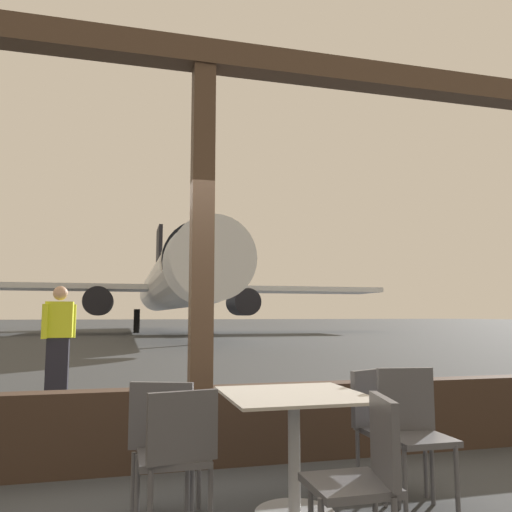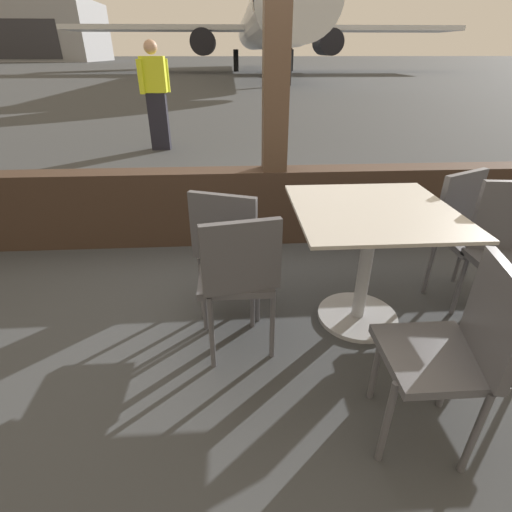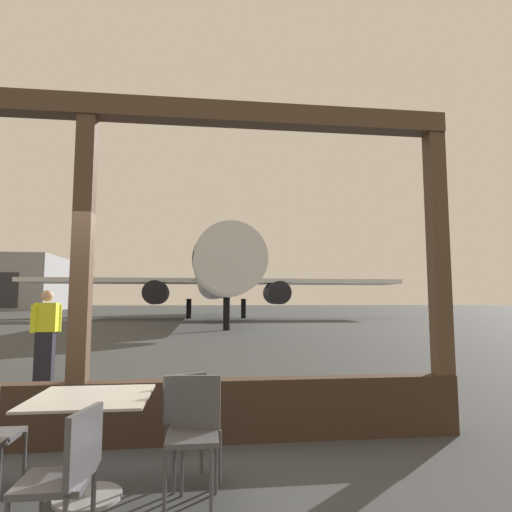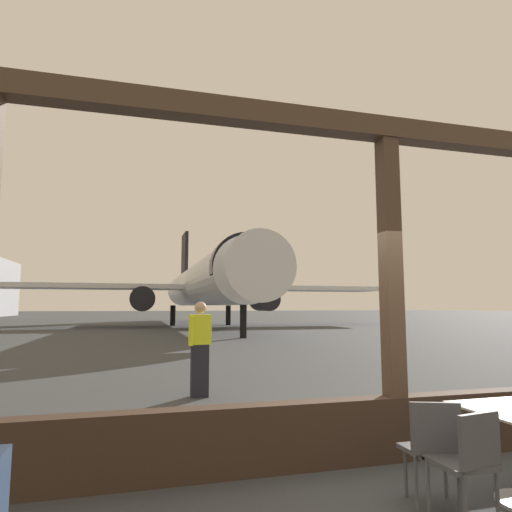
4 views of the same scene
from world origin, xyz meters
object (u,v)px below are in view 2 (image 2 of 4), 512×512
Objects in this scene: airplane at (265,24)px; ground_crew_worker at (156,96)px; cafe_chair_aisle_right at (457,345)px; distant_hangar at (24,31)px; cafe_chair_window_right at (468,227)px; dining_table at (367,252)px; cafe_chair_aisle_left at (238,273)px; cafe_chair_window_left at (230,244)px; cafe_chair_side_extra at (510,247)px.

ground_crew_worker is at bearing -98.51° from airplane.
airplane is at bearing 86.50° from cafe_chair_aisle_right.
cafe_chair_window_right is at bearing -64.20° from distant_hangar.
cafe_chair_aisle_left is (-0.79, -0.26, 0.04)m from dining_table.
dining_table is 0.52× the size of ground_crew_worker.
cafe_chair_window_left is at bearing -174.68° from cafe_chair_window_right.
airplane reaches higher than cafe_chair_aisle_left.
cafe_chair_side_extra is at bearing 46.35° from cafe_chair_aisle_right.
airplane is 20.65× the size of ground_crew_worker.
cafe_chair_window_right is at bearing -92.43° from airplane.
cafe_chair_window_right is 0.04× the size of distant_hangar.
airplane is 1.46× the size of distant_hangar.
cafe_chair_side_extra is at bearing -82.61° from cafe_chair_window_right.
cafe_chair_side_extra is (0.05, -0.35, 0.03)m from cafe_chair_window_right.
airplane is 28.84m from ground_crew_worker.
cafe_chair_window_right is at bearing 58.49° from cafe_chair_aisle_right.
ground_crew_worker is at bearing 120.30° from cafe_chair_window_right.
cafe_chair_aisle_left is at bearing -174.37° from cafe_chair_side_extra.
cafe_chair_side_extra is at bearing 5.63° from cafe_chair_aisle_left.
dining_table is 33.73m from airplane.
ground_crew_worker reaches higher than cafe_chair_side_extra.
distant_hangar is at bearing 114.77° from cafe_chair_window_left.
cafe_chair_aisle_right is (0.08, -0.87, 0.04)m from dining_table.
cafe_chair_window_left is 33.68m from airplane.
cafe_chair_window_right is 5.64m from ground_crew_worker.
distant_hangar reaches higher than cafe_chair_side_extra.
cafe_chair_window_right is 0.02× the size of airplane.
cafe_chair_aisle_left is at bearing 144.78° from cafe_chair_aisle_right.
cafe_chair_window_right reaches higher than cafe_chair_aisle_left.
cafe_chair_window_left is (-0.83, 0.10, 0.03)m from dining_table.
ground_crew_worker is at bearing 103.92° from cafe_chair_window_left.
distant_hangar is (-35.15, 76.46, 4.04)m from cafe_chair_aisle_left.
cafe_chair_window_left is 0.36m from cafe_chair_aisle_left.
cafe_chair_window_left is at bearing -95.15° from airplane.
airplane reaches higher than ground_crew_worker.
ground_crew_worker is 78.83m from distant_hangar.
cafe_chair_window_left is 0.99× the size of cafe_chair_aisle_right.
cafe_chair_aisle_right is 34.58m from airplane.
cafe_chair_window_right is at bearing -59.70° from ground_crew_worker.
cafe_chair_aisle_left is at bearing -76.56° from ground_crew_worker.
cafe_chair_aisle_left is at bearing -161.91° from dining_table.
cafe_chair_window_right is 84.45m from distant_hangar.
cafe_chair_side_extra reaches higher than cafe_chair_window_left.
distant_hangar is (-36.75, 76.30, 4.02)m from cafe_chair_side_extra.
cafe_chair_window_left is at bearing 172.80° from dining_table.
cafe_chair_aisle_right is (0.91, -0.97, 0.01)m from cafe_chair_window_left.
airplane reaches higher than dining_table.
distant_hangar is (-35.11, 76.09, 4.05)m from cafe_chair_window_left.
dining_table is 5.53m from ground_crew_worker.
dining_table is 84.35m from distant_hangar.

